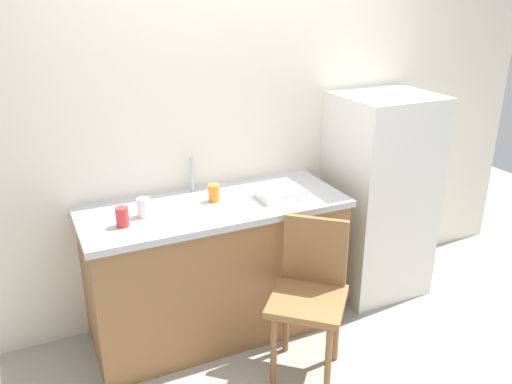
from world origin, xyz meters
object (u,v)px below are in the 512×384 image
dish_tray (281,194)px  cup_orange (214,193)px  cup_red (122,217)px  cup_white (144,208)px  chair (310,291)px  refrigerator (379,196)px

dish_tray → cup_orange: (-0.39, 0.12, 0.03)m
cup_red → dish_tray: bearing=0.5°
cup_white → chair: bearing=-35.6°
dish_tray → cup_red: 0.96m
refrigerator → chair: refrigerator is taller
refrigerator → cup_red: size_ratio=13.14×
cup_white → cup_red: size_ratio=0.99×
cup_orange → chair: bearing=-60.9°
cup_red → refrigerator: bearing=3.3°
chair → dish_tray: size_ratio=3.18×
refrigerator → cup_red: refrigerator is taller
chair → refrigerator: bearing=74.1°
refrigerator → cup_white: (-1.65, -0.02, 0.22)m
dish_tray → cup_red: cup_red is taller
refrigerator → dish_tray: 0.85m
chair → cup_red: (-0.90, 0.47, 0.43)m
chair → dish_tray: dish_tray is taller
cup_orange → dish_tray: bearing=-16.6°
chair → cup_orange: bearing=160.4°
dish_tray → cup_red: bearing=-179.5°
chair → cup_orange: cup_orange is taller
cup_red → cup_white: bearing=30.3°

